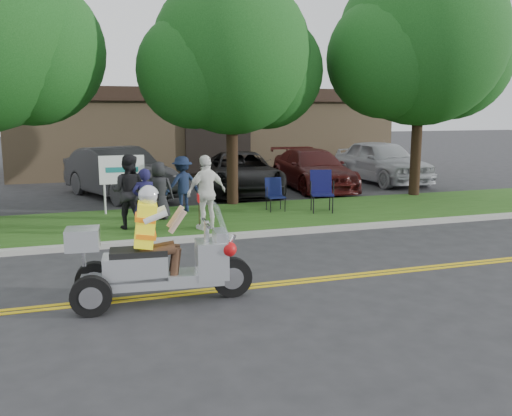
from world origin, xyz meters
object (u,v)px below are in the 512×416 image
object	(u,v)px
lawn_chair_b	(321,188)
parked_car_far_right	(382,161)
parked_car_mid	(241,173)
trike_scooter	(153,262)
spectator_adult_right	(207,192)
parked_car_right	(313,169)
spectator_adult_left	(145,201)
lawn_chair_a	(274,192)
parked_car_left	(119,173)
spectator_adult_mid	(129,192)

from	to	relation	value
lawn_chair_b	parked_car_far_right	xyz separation A→B (m)	(5.40, 5.71, 0.12)
parked_car_mid	parked_car_far_right	distance (m)	6.60
trike_scooter	lawn_chair_b	bearing A→B (deg)	51.77
trike_scooter	spectator_adult_right	xyz separation A→B (m)	(1.90, 4.54, 0.37)
parked_car_right	parked_car_far_right	xyz separation A→B (m)	(3.50, 0.80, 0.14)
parked_car_right	spectator_adult_left	bearing A→B (deg)	-136.14
spectator_adult_left	parked_car_far_right	size ratio (longest dim) A/B	0.30
spectator_adult_left	parked_car_mid	xyz separation A→B (m)	(4.11, 5.96, -0.13)
lawn_chair_a	parked_car_far_right	distance (m)	8.42
spectator_adult_right	parked_car_far_right	distance (m)	11.52
lawn_chair_a	parked_car_left	world-z (taller)	parked_car_left
trike_scooter	spectator_adult_right	bearing A→B (deg)	72.68
lawn_chair_a	lawn_chair_b	size ratio (longest dim) A/B	0.80
spectator_adult_mid	parked_car_right	world-z (taller)	spectator_adult_mid
lawn_chair_b	spectator_adult_right	distance (m)	3.95
lawn_chair_a	parked_car_right	distance (m)	5.38
spectator_adult_right	parked_car_far_right	size ratio (longest dim) A/B	0.35
lawn_chair_a	spectator_adult_mid	bearing A→B (deg)	-163.03
parked_car_left	parked_car_right	xyz separation A→B (m)	(7.26, -0.08, -0.11)
parked_car_mid	parked_car_far_right	size ratio (longest dim) A/B	1.04
lawn_chair_a	parked_car_mid	distance (m)	4.01
spectator_adult_left	parked_car_far_right	xyz separation A→B (m)	(10.61, 7.12, 0.01)
lawn_chair_b	parked_car_mid	bearing A→B (deg)	119.76
lawn_chair_a	spectator_adult_right	size ratio (longest dim) A/B	0.52
parked_car_mid	spectator_adult_right	bearing A→B (deg)	-106.08
trike_scooter	lawn_chair_a	xyz separation A→B (m)	(4.35, 6.43, -0.01)
spectator_adult_mid	parked_car_far_right	bearing A→B (deg)	-127.36
parked_car_left	trike_scooter	bearing A→B (deg)	-114.17
lawn_chair_a	spectator_adult_mid	xyz separation A→B (m)	(-4.26, -1.20, 0.38)
parked_car_left	parked_car_far_right	distance (m)	10.78
spectator_adult_right	parked_car_left	distance (m)	6.54
spectator_adult_right	parked_car_left	bearing A→B (deg)	-94.51
parked_car_right	spectator_adult_right	bearing A→B (deg)	-129.65
parked_car_right	lawn_chair_b	bearing A→B (deg)	-108.96
spectator_adult_mid	parked_car_mid	world-z (taller)	spectator_adult_mid
trike_scooter	parked_car_right	size ratio (longest dim) A/B	0.55
parked_car_left	parked_car_right	distance (m)	7.26
trike_scooter	parked_car_right	bearing A→B (deg)	60.53
trike_scooter	lawn_chair_b	xyz separation A→B (m)	(5.60, 5.88, 0.12)
lawn_chair_b	spectator_adult_right	bearing A→B (deg)	-143.84
parked_car_left	parked_car_mid	distance (m)	4.28
spectator_adult_mid	parked_car_left	size ratio (longest dim) A/B	0.35
lawn_chair_a	parked_car_far_right	world-z (taller)	parked_car_far_right
spectator_adult_mid	spectator_adult_right	bearing A→B (deg)	-178.67
spectator_adult_mid	spectator_adult_right	world-z (taller)	spectator_adult_mid
parked_car_right	lawn_chair_a	bearing A→B (deg)	-123.61
trike_scooter	parked_car_far_right	distance (m)	15.98
lawn_chair_a	spectator_adult_right	distance (m)	3.12
lawn_chair_a	parked_car_left	bearing A→B (deg)	134.08
parked_car_mid	lawn_chair_b	bearing A→B (deg)	-68.68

